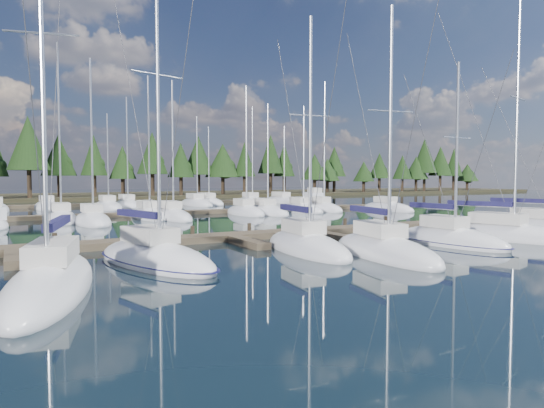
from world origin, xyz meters
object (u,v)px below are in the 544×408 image
front_sailboat_3 (384,251)px  front_sailboat_5 (505,235)px  front_sailboat_2 (306,246)px  motor_yacht_right (314,200)px  main_dock (312,233)px  front_sailboat_0 (51,283)px  front_sailboat_4 (449,240)px  front_sailboat_6 (543,228)px  front_sailboat_1 (154,258)px

front_sailboat_3 → front_sailboat_5: 11.43m
front_sailboat_2 → front_sailboat_5: 14.08m
front_sailboat_3 → motor_yacht_right: front_sailboat_3 is taller
front_sailboat_5 → main_dock: bearing=141.7°
front_sailboat_0 → front_sailboat_5: bearing=3.4°
main_dock → motor_yacht_right: 42.61m
front_sailboat_4 → front_sailboat_5: 5.05m
front_sailboat_4 → front_sailboat_5: front_sailboat_5 is taller
front_sailboat_3 → front_sailboat_4: size_ratio=1.15×
front_sailboat_2 → front_sailboat_6: (20.32, -0.24, -0.01)m
front_sailboat_2 → front_sailboat_5: (13.97, -1.73, 0.01)m
front_sailboat_2 → front_sailboat_5: bearing=-7.1°
front_sailboat_3 → front_sailboat_6: (17.69, 2.87, -0.01)m
front_sailboat_5 → front_sailboat_0: bearing=-176.6°
front_sailboat_3 → front_sailboat_5: size_ratio=0.81×
front_sailboat_1 → front_sailboat_2: (8.12, -0.09, -0.01)m
main_dock → front_sailboat_0: front_sailboat_0 is taller
front_sailboat_4 → motor_yacht_right: (18.95, 43.09, 0.16)m
front_sailboat_5 → front_sailboat_2: bearing=172.9°
front_sailboat_4 → motor_yacht_right: size_ratio=1.40×
front_sailboat_2 → motor_yacht_right: bearing=56.0°
front_sailboat_5 → motor_yacht_right: bearing=72.1°
front_sailboat_0 → front_sailboat_6: bearing=5.3°
front_sailboat_3 → front_sailboat_4: front_sailboat_3 is taller
front_sailboat_2 → main_dock: bearing=54.0°
front_sailboat_1 → front_sailboat_4: bearing=-6.0°
front_sailboat_3 → front_sailboat_1: bearing=163.4°
front_sailboat_2 → front_sailboat_3: size_ratio=1.00×
front_sailboat_5 → front_sailboat_4: bearing=179.6°
main_dock → front_sailboat_2: front_sailboat_2 is taller
main_dock → front_sailboat_1: bearing=-154.9°
front_sailboat_0 → front_sailboat_4: front_sailboat_0 is taller
front_sailboat_3 → motor_yacht_right: 51.17m
front_sailboat_2 → front_sailboat_4: 9.08m
front_sailboat_1 → front_sailboat_5: size_ratio=0.95×
front_sailboat_0 → front_sailboat_6: 33.14m
front_sailboat_1 → motor_yacht_right: (35.99, 41.31, 0.14)m
front_sailboat_0 → front_sailboat_3: 15.30m
front_sailboat_4 → front_sailboat_5: size_ratio=0.70×
front_sailboat_1 → motor_yacht_right: size_ratio=1.90×
front_sailboat_3 → front_sailboat_6: bearing=9.2°
front_sailboat_0 → motor_yacht_right: (40.54, 44.72, 0.14)m
front_sailboat_0 → front_sailboat_2: (12.67, 3.33, -0.01)m
front_sailboat_0 → front_sailboat_4: 21.65m
front_sailboat_0 → front_sailboat_1: size_ratio=1.03×
front_sailboat_1 → front_sailboat_0: bearing=-143.1°
main_dock → front_sailboat_3: (-1.66, -9.02, 0.08)m
front_sailboat_2 → front_sailboat_0: bearing=-165.3°
main_dock → front_sailboat_0: size_ratio=2.78×
front_sailboat_5 → front_sailboat_1: bearing=175.3°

